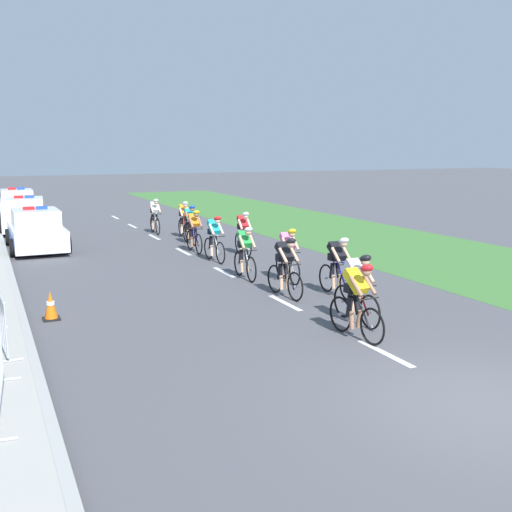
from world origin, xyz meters
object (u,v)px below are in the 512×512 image
Objects in this scene: cyclist_sixth at (245,252)px; traffic_cone_near at (51,306)px; police_car_nearest at (36,231)px; police_car_second at (25,216)px; cyclist_second at (357,287)px; cyclist_third at (338,265)px; cyclist_fifth at (288,254)px; cyclist_ninth at (243,232)px; cyclist_tenth at (190,224)px; police_car_third at (17,204)px; cyclist_twelfth at (184,219)px; cyclist_eleventh at (155,215)px; cyclist_lead at (357,299)px; cyclist_fourth at (285,266)px; cyclist_eighth at (194,230)px; cyclist_seventh at (214,238)px.

cyclist_sixth is 2.69× the size of traffic_cone_near.
police_car_nearest and police_car_second have the same top height.
cyclist_second is at bearing -26.71° from traffic_cone_near.
cyclist_third is 6.84m from traffic_cone_near.
cyclist_fifth is 4.51m from cyclist_ninth.
cyclist_second and cyclist_tenth have the same top height.
police_car_nearest is 1.00× the size of police_car_third.
police_car_nearest is (-6.22, 10.63, -0.11)m from cyclist_third.
cyclist_eleventh is at bearing 113.71° from cyclist_twelfth.
cyclist_ninth reaches higher than traffic_cone_near.
cyclist_eleventh is (-0.48, 3.40, 0.00)m from cyclist_tenth.
police_car_nearest is (-4.74, 13.73, -0.11)m from cyclist_lead.
cyclist_sixth and cyclist_tenth have the same top height.
cyclist_ninth is at bearing -78.06° from cyclist_eleventh.
cyclist_third is 17.40m from police_car_second.
cyclist_fourth is at bearing -103.44° from cyclist_ninth.
cyclist_sixth is at bearing -91.65° from cyclist_eighth.
cyclist_second is 0.39× the size of police_car_nearest.
cyclist_third is 13.02m from cyclist_eleventh.
cyclist_eleventh is at bearing 24.80° from police_car_nearest.
cyclist_tenth is at bearing 76.01° from cyclist_eighth.
cyclist_third is 1.00× the size of cyclist_twelfth.
cyclist_tenth is at bearing -66.46° from police_car_third.
cyclist_fifth is at bearing 11.04° from traffic_cone_near.
cyclist_eighth is 0.39× the size of police_car_third.
cyclist_ninth is (1.51, 3.65, 0.00)m from cyclist_sixth.
cyclist_second is 25.07m from police_car_third.
cyclist_seventh and cyclist_ninth have the same top height.
cyclist_fifth is (1.12, 5.08, 0.00)m from cyclist_lead.
cyclist_sixth is at bearing -90.73° from cyclist_eleventh.
cyclist_fourth is 1.00× the size of cyclist_twelfth.
police_car_second is (-6.23, 16.24, -0.11)m from cyclist_third.
cyclist_tenth is at bearing 106.16° from cyclist_ninth.
cyclist_twelfth is at bearing 85.71° from cyclist_lead.
cyclist_fifth and cyclist_sixth have the same top height.
cyclist_ninth is 17.07m from police_car_third.
cyclist_third and cyclist_fourth have the same top height.
cyclist_eleventh is at bearing 88.88° from cyclist_lead.
traffic_cone_near is at bearing 177.22° from cyclist_fourth.
cyclist_lead is at bearing -92.18° from cyclist_seventh.
cyclist_tenth is 13.86m from police_car_third.
cyclist_eleventh is at bearing -32.88° from police_car_second.
cyclist_seventh is 0.39× the size of police_car_nearest.
police_car_nearest reaches higher than cyclist_sixth.
cyclist_seventh is (0.15, 2.86, 0.00)m from cyclist_sixth.
cyclist_fourth is at bearing -88.21° from cyclist_sixth.
police_car_nearest reaches higher than cyclist_fourth.
cyclist_eleventh is at bearing 101.94° from cyclist_ninth.
cyclist_tenth reaches higher than traffic_cone_near.
police_car_second is at bearing 115.67° from cyclist_seventh.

